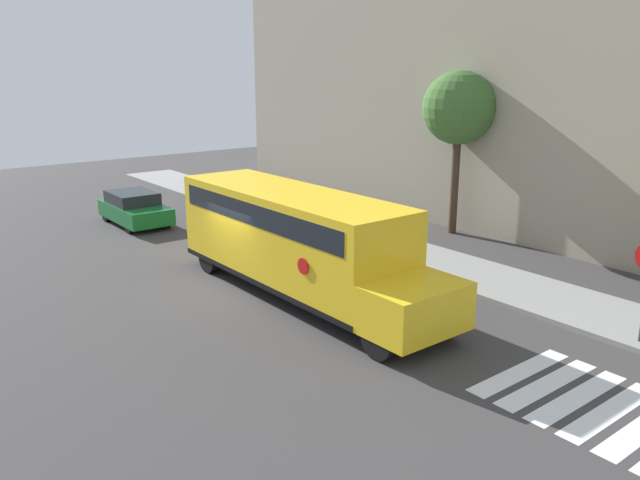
{
  "coord_description": "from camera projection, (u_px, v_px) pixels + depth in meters",
  "views": [
    {
      "loc": [
        16.19,
        -9.39,
        6.61
      ],
      "look_at": [
        2.26,
        1.55,
        1.71
      ],
      "focal_mm": 35.0,
      "sensor_mm": 36.0,
      "label": 1
    }
  ],
  "objects": [
    {
      "name": "building_backdrop",
      "position": [
        504.0,
        79.0,
        25.73
      ],
      "size": [
        32.0,
        4.0,
        12.31
      ],
      "color": "#9E937F",
      "rests_on": "ground"
    },
    {
      "name": "ground_plane",
      "position": [
        237.0,
        285.0,
        19.63
      ],
      "size": [
        60.0,
        60.0,
        0.0
      ],
      "primitive_type": "plane",
      "color": "#3A3838"
    },
    {
      "name": "school_bus",
      "position": [
        296.0,
        237.0,
        18.44
      ],
      "size": [
        10.34,
        2.57,
        3.11
      ],
      "color": "yellow",
      "rests_on": "ground"
    },
    {
      "name": "crosswalk_stripes",
      "position": [
        610.0,
        411.0,
        12.43
      ],
      "size": [
        4.7,
        3.2,
        0.01
      ],
      "color": "white",
      "rests_on": "ground"
    },
    {
      "name": "parked_car",
      "position": [
        135.0,
        208.0,
        27.16
      ],
      "size": [
        4.01,
        1.88,
        1.41
      ],
      "color": "#196B2D",
      "rests_on": "ground"
    },
    {
      "name": "tree_near_sidewalk",
      "position": [
        459.0,
        109.0,
        24.58
      ],
      "size": [
        2.9,
        2.9,
        6.55
      ],
      "color": "#423323",
      "rests_on": "ground"
    },
    {
      "name": "sidewalk_strip",
      "position": [
        386.0,
        248.0,
        23.48
      ],
      "size": [
        44.0,
        3.0,
        0.15
      ],
      "color": "gray",
      "rests_on": "ground"
    }
  ]
}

